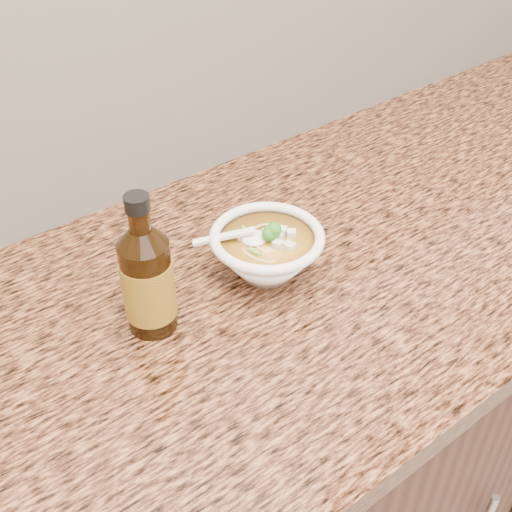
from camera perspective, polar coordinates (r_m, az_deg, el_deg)
cabinet at (r=1.27m, az=-3.03°, el=-19.94°), size 4.00×0.65×0.86m
counter_slab at (r=0.92m, az=-3.96°, el=-5.20°), size 4.00×0.68×0.04m
soup_bowl at (r=0.93m, az=0.97°, el=0.28°), size 0.17×0.17×0.09m
hot_sauce_bottle at (r=0.83m, az=-9.61°, el=-2.15°), size 0.09×0.09×0.21m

